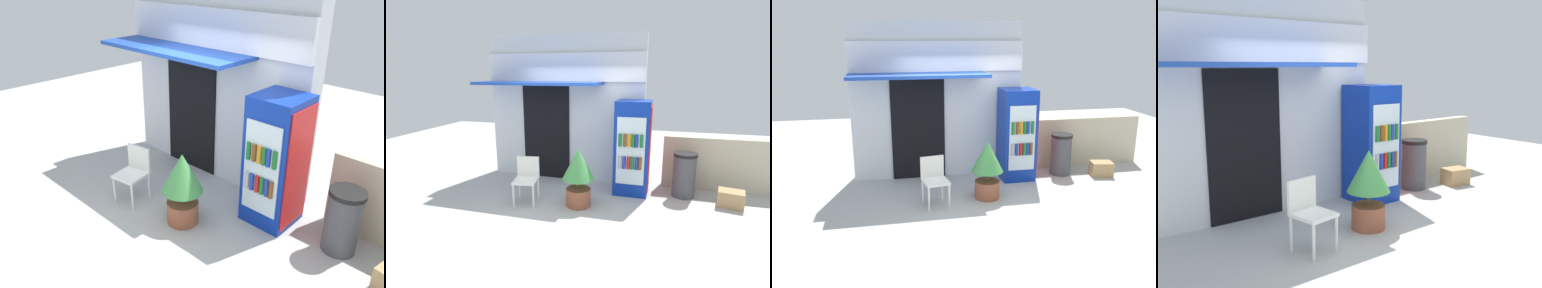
{
  "view_description": "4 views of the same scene",
  "coord_description": "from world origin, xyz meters",
  "views": [
    {
      "loc": [
        3.47,
        -3.07,
        3.34
      ],
      "look_at": [
        -0.11,
        0.64,
        0.94
      ],
      "focal_mm": 36.38,
      "sensor_mm": 36.0,
      "label": 1
    },
    {
      "loc": [
        1.56,
        -4.79,
        2.36
      ],
      "look_at": [
        0.06,
        0.64,
        1.02
      ],
      "focal_mm": 28.21,
      "sensor_mm": 36.0,
      "label": 2
    },
    {
      "loc": [
        -1.54,
        -6.42,
        2.87
      ],
      "look_at": [
        -0.16,
        0.42,
        0.96
      ],
      "focal_mm": 37.27,
      "sensor_mm": 36.0,
      "label": 3
    },
    {
      "loc": [
        -3.32,
        -4.03,
        2.13
      ],
      "look_at": [
        0.21,
        0.53,
        1.08
      ],
      "focal_mm": 40.27,
      "sensor_mm": 36.0,
      "label": 4
    }
  ],
  "objects": [
    {
      "name": "trash_bin",
      "position": [
        2.06,
        1.09,
        0.44
      ],
      "size": [
        0.45,
        0.45,
        0.87
      ],
      "color": "#47474C",
      "rests_on": "ground"
    },
    {
      "name": "cardboard_box",
      "position": [
        2.87,
        0.81,
        0.15
      ],
      "size": [
        0.49,
        0.4,
        0.3
      ],
      "primitive_type": "cube",
      "rotation": [
        0.0,
        0.0,
        -0.19
      ],
      "color": "tan",
      "rests_on": "ground"
    },
    {
      "name": "potted_plant_near_shop",
      "position": [
        0.21,
        0.12,
        0.62
      ],
      "size": [
        0.57,
        0.57,
        1.06
      ],
      "color": "#995138",
      "rests_on": "ground"
    },
    {
      "name": "drink_cooler",
      "position": [
        1.06,
        1.05,
        0.92
      ],
      "size": [
        0.68,
        0.73,
        1.84
      ],
      "color": "#0C2D9E",
      "rests_on": "ground"
    },
    {
      "name": "plastic_chair",
      "position": [
        -0.76,
        0.05,
        0.49
      ],
      "size": [
        0.48,
        0.5,
        0.84
      ],
      "color": "white",
      "rests_on": "ground"
    },
    {
      "name": "ground",
      "position": [
        0.0,
        0.0,
        0.0
      ],
      "size": [
        16.0,
        16.0,
        0.0
      ],
      "primitive_type": "plane",
      "color": "#B2B2AD"
    },
    {
      "name": "stone_boundary_wall",
      "position": [
        2.89,
        1.61,
        0.54
      ],
      "size": [
        2.46,
        0.2,
        1.09
      ],
      "primitive_type": "cube",
      "color": "beige",
      "rests_on": "ground"
    },
    {
      "name": "storefront_building",
      "position": [
        -0.51,
        1.59,
        1.62
      ],
      "size": [
        3.44,
        1.18,
        3.15
      ],
      "color": "silver",
      "rests_on": "ground"
    }
  ]
}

